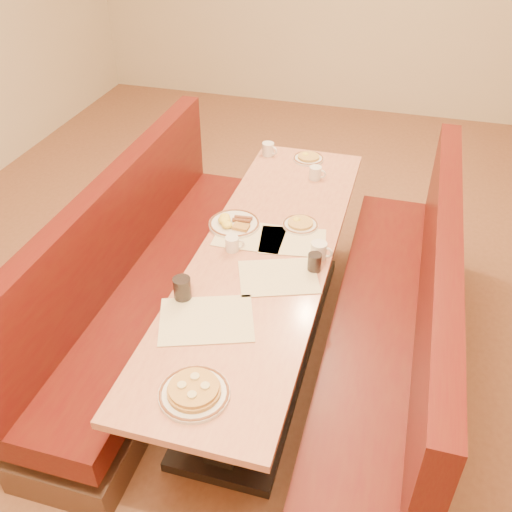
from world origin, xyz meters
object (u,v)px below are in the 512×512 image
(booth_left, at_px, (148,283))
(coffee_mug_d, at_px, (268,149))
(coffee_mug_b, at_px, (233,244))
(coffee_mug_a, at_px, (319,250))
(soda_tumbler_mid, at_px, (314,262))
(soda_tumbler_near, at_px, (182,289))
(eggs_plate, at_px, (234,223))
(diner_table, at_px, (265,304))
(coffee_mug_c, at_px, (316,173))
(pancake_plate, at_px, (194,392))
(booth_right, at_px, (395,330))

(booth_left, xyz_separation_m, coffee_mug_d, (0.46, 1.10, 0.43))
(coffee_mug_d, bearing_deg, coffee_mug_b, -64.38)
(coffee_mug_a, height_order, soda_tumbler_mid, soda_tumbler_mid)
(coffee_mug_d, bearing_deg, soda_tumbler_near, -69.75)
(soda_tumbler_near, bearing_deg, eggs_plate, 86.41)
(diner_table, bearing_deg, coffee_mug_a, 2.79)
(coffee_mug_a, relative_size, coffee_mug_d, 1.05)
(coffee_mug_c, xyz_separation_m, coffee_mug_d, (-0.38, 0.25, 0.00))
(diner_table, relative_size, booth_left, 1.00)
(coffee_mug_d, distance_m, soda_tumbler_mid, 1.32)
(eggs_plate, distance_m, soda_tumbler_near, 0.67)
(pancake_plate, distance_m, coffee_mug_c, 1.88)
(diner_table, distance_m, eggs_plate, 0.49)
(booth_left, height_order, eggs_plate, booth_left)
(diner_table, bearing_deg, coffee_mug_b, -166.18)
(pancake_plate, bearing_deg, booth_right, 53.76)
(diner_table, bearing_deg, coffee_mug_d, 104.14)
(pancake_plate, relative_size, coffee_mug_a, 2.37)
(coffee_mug_c, bearing_deg, soda_tumbler_near, -99.37)
(pancake_plate, height_order, soda_tumbler_mid, soda_tumbler_mid)
(booth_right, bearing_deg, eggs_plate, 169.37)
(coffee_mug_b, bearing_deg, pancake_plate, -94.65)
(eggs_plate, height_order, coffee_mug_c, coffee_mug_c)
(booth_left, relative_size, coffee_mug_a, 20.84)
(booth_left, relative_size, soda_tumbler_mid, 25.85)
(pancake_plate, bearing_deg, coffee_mug_d, 96.97)
(eggs_plate, height_order, coffee_mug_d, coffee_mug_d)
(booth_right, relative_size, soda_tumbler_mid, 25.85)
(eggs_plate, xyz_separation_m, soda_tumbler_near, (-0.04, -0.67, 0.04))
(coffee_mug_b, bearing_deg, booth_right, -10.93)
(booth_right, relative_size, eggs_plate, 8.64)
(diner_table, relative_size, soda_tumbler_mid, 25.85)
(eggs_plate, distance_m, coffee_mug_b, 0.24)
(diner_table, relative_size, pancake_plate, 8.80)
(booth_left, height_order, coffee_mug_d, booth_left)
(coffee_mug_d, height_order, soda_tumbler_near, soda_tumbler_near)
(booth_right, xyz_separation_m, coffee_mug_c, (-0.63, 0.85, 0.43))
(diner_table, bearing_deg, soda_tumbler_mid, -19.13)
(diner_table, bearing_deg, pancake_plate, -90.98)
(booth_left, bearing_deg, booth_right, 0.00)
(pancake_plate, distance_m, coffee_mug_b, 0.99)
(eggs_plate, height_order, soda_tumbler_mid, soda_tumbler_mid)
(booth_left, relative_size, coffee_mug_c, 22.33)
(eggs_plate, bearing_deg, coffee_mug_d, 92.40)
(coffee_mug_d, xyz_separation_m, soda_tumbler_near, (-0.00, -1.58, 0.01))
(coffee_mug_c, bearing_deg, coffee_mug_a, -71.18)
(booth_left, relative_size, pancake_plate, 8.80)
(booth_right, bearing_deg, diner_table, 180.00)
(booth_right, xyz_separation_m, soda_tumbler_near, (-1.01, -0.48, 0.45))
(booth_right, distance_m, soda_tumbler_mid, 0.64)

